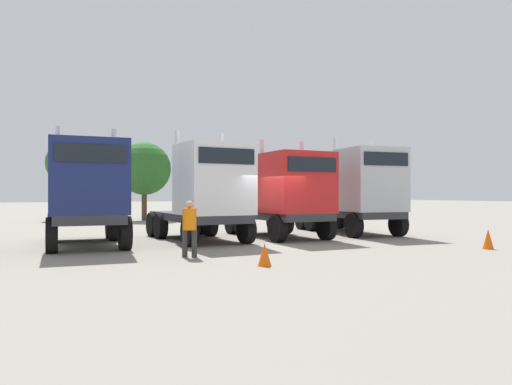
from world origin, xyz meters
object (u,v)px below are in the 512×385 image
semi_truck_navy (87,192)px  semi_truck_silver (362,191)px  traffic_cone_mid (488,239)px  semi_truck_red (289,195)px  traffic_cone_far (265,255)px  visitor_in_hivis (190,225)px  semi_truck_white (208,192)px

semi_truck_navy → semi_truck_silver: bearing=94.2°
semi_truck_silver → traffic_cone_mid: size_ratio=9.88×
semi_truck_red → traffic_cone_far: bearing=-34.4°
visitor_in_hivis → traffic_cone_mid: 9.88m
semi_truck_silver → traffic_cone_far: semi_truck_silver is taller
semi_truck_navy → semi_truck_red: semi_truck_navy is taller
semi_truck_silver → traffic_cone_far: bearing=-45.3°
semi_truck_navy → semi_truck_silver: 11.66m
semi_truck_navy → visitor_in_hivis: (2.32, -3.85, -0.97)m
semi_truck_silver → traffic_cone_mid: (0.21, -6.28, -1.63)m
semi_truck_red → traffic_cone_mid: (4.07, -6.06, -1.46)m
semi_truck_red → visitor_in_hivis: bearing=-55.6°
semi_truck_silver → traffic_cone_mid: bearing=8.9°
traffic_cone_mid → visitor_in_hivis: bearing=165.7°
semi_truck_navy → semi_truck_red: bearing=92.6°
semi_truck_navy → traffic_cone_mid: (11.87, -6.28, -1.58)m
semi_truck_navy → semi_truck_white: bearing=93.3°
semi_truck_white → semi_truck_red: bearing=86.2°
semi_truck_white → semi_truck_navy: bearing=-92.2°
semi_truck_white → semi_truck_silver: size_ratio=0.89×
semi_truck_navy → traffic_cone_mid: size_ratio=9.04×
semi_truck_navy → traffic_cone_mid: bearing=66.3°
semi_truck_red → semi_truck_navy: bearing=-90.7°
semi_truck_silver → visitor_in_hivis: (-9.34, -3.85, -1.02)m
semi_truck_white → semi_truck_silver: bearing=89.2°
traffic_cone_far → visitor_in_hivis: bearing=114.7°
visitor_in_hivis → semi_truck_silver: bearing=143.0°
semi_truck_red → semi_truck_silver: size_ratio=0.87×
traffic_cone_far → semi_truck_navy: bearing=118.7°
visitor_in_hivis → semi_truck_navy: bearing=-118.3°
semi_truck_red → semi_truck_silver: bearing=94.1°
visitor_in_hivis → traffic_cone_mid: size_ratio=2.44×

